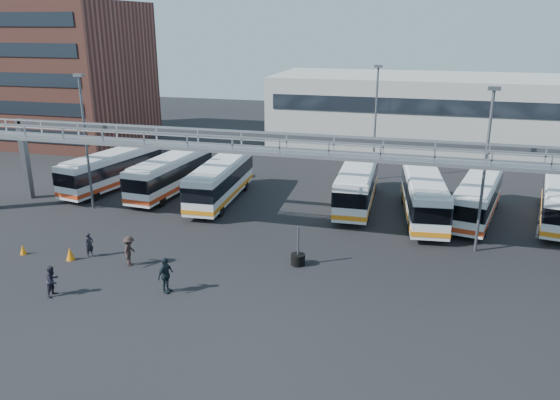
% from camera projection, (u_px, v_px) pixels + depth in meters
% --- Properties ---
extents(ground, '(140.00, 140.00, 0.00)m').
position_uv_depth(ground, '(260.00, 276.00, 30.92)').
color(ground, black).
rests_on(ground, ground).
extents(gantry, '(51.40, 5.15, 7.10)m').
position_uv_depth(gantry, '(287.00, 158.00, 34.60)').
color(gantry, gray).
rests_on(gantry, ground).
extents(apartment_building, '(18.00, 15.00, 16.00)m').
position_uv_depth(apartment_building, '(59.00, 73.00, 64.40)').
color(apartment_building, brown).
rests_on(apartment_building, ground).
extents(warehouse, '(42.00, 14.00, 8.00)m').
position_uv_depth(warehouse, '(460.00, 113.00, 61.58)').
color(warehouse, '#9E9E99').
rests_on(warehouse, ground).
extents(light_pole_left, '(0.70, 0.35, 10.21)m').
position_uv_depth(light_pole_left, '(85.00, 135.00, 40.45)').
color(light_pole_left, '#4C4F54').
rests_on(light_pole_left, ground).
extents(light_pole_mid, '(0.70, 0.35, 10.21)m').
position_uv_depth(light_pole_mid, '(485.00, 163.00, 32.59)').
color(light_pole_mid, '#4C4F54').
rests_on(light_pole_mid, ground).
extents(light_pole_back, '(0.70, 0.35, 10.21)m').
position_uv_depth(light_pole_back, '(376.00, 117.00, 48.34)').
color(light_pole_back, '#4C4F54').
rests_on(light_pole_back, ground).
extents(bus_1, '(4.39, 10.76, 3.19)m').
position_uv_depth(bus_1, '(112.00, 169.00, 46.65)').
color(bus_1, silver).
rests_on(bus_1, ground).
extents(bus_2, '(3.26, 10.61, 3.17)m').
position_uv_depth(bus_2, '(171.00, 173.00, 45.38)').
color(bus_2, silver).
rests_on(bus_2, ground).
extents(bus_3, '(2.99, 10.76, 3.23)m').
position_uv_depth(bus_3, '(220.00, 180.00, 43.30)').
color(bus_3, silver).
rests_on(bus_3, ground).
extents(bus_5, '(2.80, 10.84, 3.27)m').
position_uv_depth(bus_5, '(357.00, 184.00, 42.25)').
color(bus_5, silver).
rests_on(bus_5, ground).
extents(bus_6, '(3.71, 11.04, 3.29)m').
position_uv_depth(bus_6, '(424.00, 195.00, 39.42)').
color(bus_6, silver).
rests_on(bus_6, ground).
extents(bus_7, '(4.32, 10.28, 3.04)m').
position_uv_depth(bus_7, '(478.00, 197.00, 39.32)').
color(bus_7, silver).
rests_on(bus_7, ground).
extents(pedestrian_a, '(0.53, 0.65, 1.54)m').
position_uv_depth(pedestrian_a, '(89.00, 245.00, 33.30)').
color(pedestrian_a, black).
rests_on(pedestrian_a, ground).
extents(pedestrian_b, '(0.64, 0.82, 1.66)m').
position_uv_depth(pedestrian_b, '(53.00, 281.00, 28.52)').
color(pedestrian_b, black).
rests_on(pedestrian_b, ground).
extents(pedestrian_c, '(0.87, 1.28, 1.82)m').
position_uv_depth(pedestrian_c, '(130.00, 251.00, 32.07)').
color(pedestrian_c, '#2E211F').
rests_on(pedestrian_c, ground).
extents(pedestrian_d, '(0.71, 1.23, 1.98)m').
position_uv_depth(pedestrian_d, '(166.00, 275.00, 28.79)').
color(pedestrian_d, black).
rests_on(pedestrian_d, ground).
extents(cone_left, '(0.48, 0.48, 0.64)m').
position_uv_depth(cone_left, '(23.00, 249.00, 33.76)').
color(cone_left, orange).
rests_on(cone_left, ground).
extents(cone_right, '(0.57, 0.57, 0.80)m').
position_uv_depth(cone_right, '(70.00, 254.00, 32.93)').
color(cone_right, orange).
rests_on(cone_right, ground).
extents(tire_stack, '(0.85, 0.85, 2.43)m').
position_uv_depth(tire_stack, '(298.00, 258.00, 32.26)').
color(tire_stack, black).
rests_on(tire_stack, ground).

